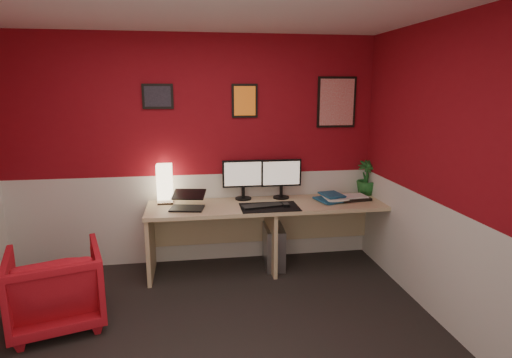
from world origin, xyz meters
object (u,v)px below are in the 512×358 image
(laptop, at_px, (187,199))
(monitor_left, at_px, (243,174))
(pc_tower, at_px, (274,246))
(monitor_right, at_px, (281,173))
(potted_plant, at_px, (366,178))
(shoji_lamp, at_px, (165,185))
(desk, at_px, (271,236))
(armchair, at_px, (56,287))
(zen_tray, at_px, (352,198))

(laptop, xyz_separation_m, monitor_left, (0.61, 0.31, 0.18))
(pc_tower, bearing_deg, monitor_right, 58.65)
(laptop, height_order, potted_plant, potted_plant)
(shoji_lamp, bearing_deg, desk, -10.39)
(laptop, relative_size, pc_tower, 0.73)
(monitor_left, distance_m, armchair, 2.11)
(laptop, height_order, zen_tray, laptop)
(monitor_left, distance_m, zen_tray, 1.24)
(desk, height_order, pc_tower, desk)
(zen_tray, bearing_deg, armchair, -163.22)
(laptop, bearing_deg, armchair, -133.94)
(laptop, xyz_separation_m, zen_tray, (1.81, 0.12, -0.09))
(monitor_left, relative_size, zen_tray, 1.66)
(monitor_left, distance_m, monitor_right, 0.43)
(laptop, distance_m, monitor_left, 0.71)
(armchair, bearing_deg, pc_tower, -172.75)
(monitor_right, distance_m, zen_tray, 0.83)
(monitor_right, xyz_separation_m, zen_tray, (0.77, -0.17, -0.28))
(desk, relative_size, pc_tower, 5.78)
(shoji_lamp, relative_size, potted_plant, 1.01)
(laptop, distance_m, monitor_right, 1.09)
(shoji_lamp, relative_size, monitor_left, 0.69)
(monitor_left, distance_m, pc_tower, 0.87)
(potted_plant, bearing_deg, shoji_lamp, -179.44)
(potted_plant, bearing_deg, desk, -168.99)
(monitor_right, bearing_deg, laptop, -164.51)
(monitor_left, bearing_deg, shoji_lamp, -177.96)
(laptop, relative_size, zen_tray, 0.94)
(laptop, xyz_separation_m, monitor_right, (1.04, 0.29, 0.18))
(zen_tray, height_order, pc_tower, zen_tray)
(zen_tray, bearing_deg, potted_plant, 38.16)
(monitor_left, xyz_separation_m, monitor_right, (0.42, -0.02, 0.00))
(shoji_lamp, distance_m, zen_tray, 2.05)
(shoji_lamp, distance_m, armchair, 1.46)
(potted_plant, height_order, armchair, potted_plant)
(desk, relative_size, zen_tray, 7.43)
(laptop, bearing_deg, potted_plant, 19.44)
(zen_tray, bearing_deg, monitor_right, 167.42)
(laptop, height_order, armchair, laptop)
(monitor_right, relative_size, potted_plant, 1.46)
(monitor_right, bearing_deg, armchair, -153.79)
(potted_plant, relative_size, armchair, 0.55)
(potted_plant, bearing_deg, monitor_left, 179.68)
(desk, xyz_separation_m, potted_plant, (1.16, 0.23, 0.56))
(shoji_lamp, xyz_separation_m, pc_tower, (1.16, -0.15, -0.70))
(shoji_lamp, xyz_separation_m, potted_plant, (2.27, 0.02, -0.00))
(desk, height_order, potted_plant, potted_plant)
(laptop, bearing_deg, monitor_left, 37.69)
(desk, height_order, monitor_left, monitor_left)
(zen_tray, distance_m, pc_tower, 1.02)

